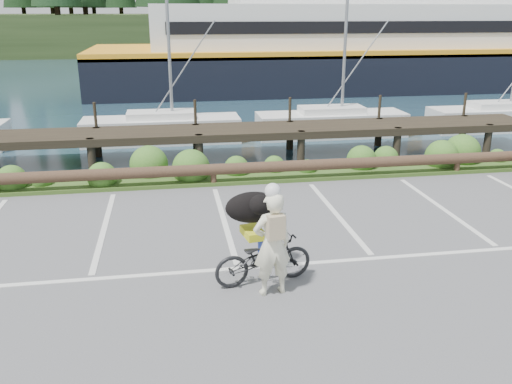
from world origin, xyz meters
TOP-DOWN VIEW (x-y plane):
  - ground at (0.00, 0.00)m, footprint 72.00×72.00m
  - harbor_backdrop at (0.40, 78.42)m, footprint 170.00×160.00m
  - vegetation_strip at (0.00, 5.30)m, footprint 34.00×1.60m
  - log_rail at (0.00, 4.60)m, footprint 32.00×0.30m
  - bicycle at (0.36, -0.98)m, footprint 1.80×0.89m
  - cyclist at (0.43, -1.37)m, footprint 0.71×0.53m
  - dog at (0.27, -0.43)m, footprint 0.64×1.04m

SIDE VIEW (x-z plane):
  - harbor_backdrop at x=0.40m, z-range -15.00..15.00m
  - ground at x=0.00m, z-range 0.00..0.00m
  - log_rail at x=0.00m, z-range -0.30..0.30m
  - vegetation_strip at x=0.00m, z-range 0.00..0.10m
  - bicycle at x=0.36m, z-range 0.00..0.90m
  - cyclist at x=0.43m, z-range 0.00..1.76m
  - dog at x=0.27m, z-range 0.90..1.46m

